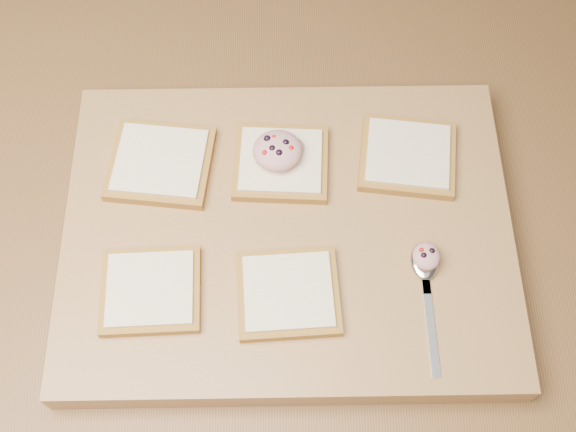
# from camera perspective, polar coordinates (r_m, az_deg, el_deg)

# --- Properties ---
(ground) EXTENTS (4.00, 4.00, 0.00)m
(ground) POSITION_cam_1_polar(r_m,az_deg,el_deg) (1.79, -4.91, -13.75)
(ground) COLOR #515459
(ground) RESTS_ON ground
(island_counter) EXTENTS (2.00, 0.80, 0.90)m
(island_counter) POSITION_cam_1_polar(r_m,az_deg,el_deg) (1.35, -6.40, -9.41)
(island_counter) COLOR slate
(island_counter) RESTS_ON ground
(cutting_board) EXTENTS (0.55, 0.42, 0.04)m
(cutting_board) POSITION_cam_1_polar(r_m,az_deg,el_deg) (0.90, 0.00, -1.40)
(cutting_board) COLOR #A27545
(cutting_board) RESTS_ON island_counter
(bread_far_left) EXTENTS (0.14, 0.13, 0.02)m
(bread_far_left) POSITION_cam_1_polar(r_m,az_deg,el_deg) (0.93, -10.04, 4.14)
(bread_far_left) COLOR olive
(bread_far_left) RESTS_ON cutting_board
(bread_far_center) EXTENTS (0.12, 0.11, 0.02)m
(bread_far_center) POSITION_cam_1_polar(r_m,az_deg,el_deg) (0.91, -0.57, 4.23)
(bread_far_center) COLOR olive
(bread_far_center) RESTS_ON cutting_board
(bread_far_right) EXTENTS (0.13, 0.12, 0.02)m
(bread_far_right) POSITION_cam_1_polar(r_m,az_deg,el_deg) (0.93, 9.42, 4.70)
(bread_far_right) COLOR olive
(bread_far_right) RESTS_ON cutting_board
(bread_near_left) EXTENTS (0.12, 0.11, 0.02)m
(bread_near_left) POSITION_cam_1_polar(r_m,az_deg,el_deg) (0.85, -10.80, -5.79)
(bread_near_left) COLOR olive
(bread_near_left) RESTS_ON cutting_board
(bread_near_center) EXTENTS (0.12, 0.11, 0.02)m
(bread_near_center) POSITION_cam_1_polar(r_m,az_deg,el_deg) (0.84, 0.02, -6.11)
(bread_near_center) COLOR olive
(bread_near_center) RESTS_ON cutting_board
(tuna_salad_dollop) EXTENTS (0.06, 0.06, 0.03)m
(tuna_salad_dollop) POSITION_cam_1_polar(r_m,az_deg,el_deg) (0.90, -0.84, 5.21)
(tuna_salad_dollop) COLOR #D58F88
(tuna_salad_dollop) RESTS_ON bread_far_center
(spoon) EXTENTS (0.03, 0.16, 0.01)m
(spoon) POSITION_cam_1_polar(r_m,az_deg,el_deg) (0.87, 10.79, -4.25)
(spoon) COLOR silver
(spoon) RESTS_ON cutting_board
(spoon_salad) EXTENTS (0.03, 0.04, 0.02)m
(spoon_salad) POSITION_cam_1_polar(r_m,az_deg,el_deg) (0.86, 10.88, -3.12)
(spoon_salad) COLOR #D58F88
(spoon_salad) RESTS_ON spoon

